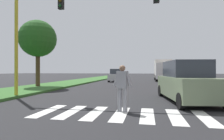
{
  "coord_description": "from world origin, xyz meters",
  "views": [
    {
      "loc": [
        0.91,
        2.31,
        1.49
      ],
      "look_at": [
        -2.59,
        20.43,
        1.56
      ],
      "focal_mm": 29.54,
      "sensor_mm": 36.0,
      "label": 1
    }
  ],
  "objects_px": {
    "traffic_light_gantry": "(60,16)",
    "truck_box_delivery": "(163,70)",
    "pedestrian_performer": "(122,86)",
    "suv_crossing": "(187,82)",
    "sedan_midblock": "(117,76)",
    "tree_mid": "(38,39)"
  },
  "relations": [
    {
      "from": "tree_mid",
      "to": "pedestrian_performer",
      "type": "height_order",
      "value": "tree_mid"
    },
    {
      "from": "pedestrian_performer",
      "to": "truck_box_delivery",
      "type": "bearing_deg",
      "value": 81.63
    },
    {
      "from": "suv_crossing",
      "to": "sedan_midblock",
      "type": "xyz_separation_m",
      "value": [
        -5.96,
        15.56,
        -0.13
      ]
    },
    {
      "from": "traffic_light_gantry",
      "to": "truck_box_delivery",
      "type": "bearing_deg",
      "value": 70.69
    },
    {
      "from": "pedestrian_performer",
      "to": "suv_crossing",
      "type": "relative_size",
      "value": 0.35
    },
    {
      "from": "traffic_light_gantry",
      "to": "sedan_midblock",
      "type": "bearing_deg",
      "value": 88.68
    },
    {
      "from": "pedestrian_performer",
      "to": "suv_crossing",
      "type": "bearing_deg",
      "value": 45.42
    },
    {
      "from": "suv_crossing",
      "to": "truck_box_delivery",
      "type": "bearing_deg",
      "value": 88.79
    },
    {
      "from": "traffic_light_gantry",
      "to": "sedan_midblock",
      "type": "xyz_separation_m",
      "value": [
        0.37,
        16.1,
        -3.56
      ]
    },
    {
      "from": "traffic_light_gantry",
      "to": "truck_box_delivery",
      "type": "relative_size",
      "value": 1.44
    },
    {
      "from": "traffic_light_gantry",
      "to": "suv_crossing",
      "type": "relative_size",
      "value": 1.85
    },
    {
      "from": "tree_mid",
      "to": "suv_crossing",
      "type": "bearing_deg",
      "value": -24.29
    },
    {
      "from": "suv_crossing",
      "to": "truck_box_delivery",
      "type": "relative_size",
      "value": 0.78
    },
    {
      "from": "traffic_light_gantry",
      "to": "pedestrian_performer",
      "type": "relative_size",
      "value": 5.27
    },
    {
      "from": "sedan_midblock",
      "to": "truck_box_delivery",
      "type": "relative_size",
      "value": 0.68
    },
    {
      "from": "traffic_light_gantry",
      "to": "pedestrian_performer",
      "type": "distance_m",
      "value": 5.44
    },
    {
      "from": "suv_crossing",
      "to": "tree_mid",
      "type": "bearing_deg",
      "value": 155.71
    },
    {
      "from": "traffic_light_gantry",
      "to": "truck_box_delivery",
      "type": "distance_m",
      "value": 20.53
    },
    {
      "from": "traffic_light_gantry",
      "to": "tree_mid",
      "type": "bearing_deg",
      "value": 131.29
    },
    {
      "from": "traffic_light_gantry",
      "to": "pedestrian_performer",
      "type": "xyz_separation_m",
      "value": [
        3.57,
        -2.27,
        -3.43
      ]
    },
    {
      "from": "sedan_midblock",
      "to": "truck_box_delivery",
      "type": "height_order",
      "value": "truck_box_delivery"
    },
    {
      "from": "traffic_light_gantry",
      "to": "truck_box_delivery",
      "type": "xyz_separation_m",
      "value": [
        6.73,
        19.21,
        -2.73
      ]
    }
  ]
}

